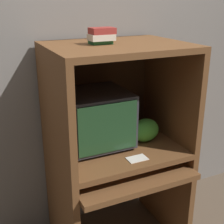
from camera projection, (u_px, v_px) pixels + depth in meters
name	position (u px, v px, depth m)	size (l,w,h in m)	color
wall_back	(94.00, 54.00, 2.19)	(6.00, 0.06, 2.60)	gray
desk_base	(119.00, 193.00, 2.13)	(0.84, 0.72, 0.66)	brown
desk_monitor_shelf	(117.00, 149.00, 2.06)	(0.84, 0.65, 0.10)	brown
hutch_upper	(115.00, 81.00, 1.93)	(0.84, 0.65, 0.66)	brown
crt_monitor	(96.00, 118.00, 2.00)	(0.41, 0.40, 0.36)	#333338
keyboard	(112.00, 172.00, 1.90)	(0.38, 0.13, 0.03)	beige
mouse	(149.00, 162.00, 2.01)	(0.06, 0.04, 0.03)	#B7B7B7
snack_bag	(145.00, 130.00, 2.09)	(0.19, 0.14, 0.16)	green
book_stack	(101.00, 36.00, 1.79)	(0.15, 0.11, 0.09)	#236638
paper_card	(137.00, 159.00, 1.88)	(0.12, 0.08, 0.00)	white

